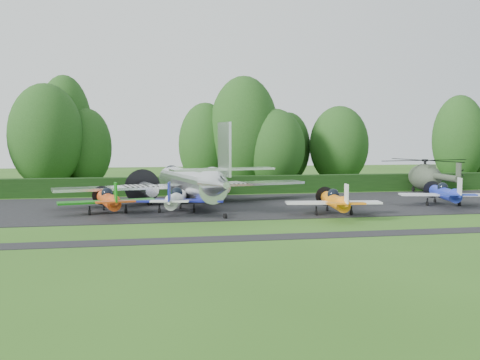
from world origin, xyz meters
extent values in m
plane|color=#2D5818|center=(0.00, 0.00, 0.00)|extent=(160.00, 160.00, 0.00)
cube|color=black|center=(0.00, 10.00, 0.00)|extent=(70.00, 18.00, 0.01)
cube|color=black|center=(0.00, -6.00, 0.00)|extent=(70.00, 2.00, 0.00)
cube|color=black|center=(0.00, 21.00, 0.00)|extent=(90.00, 1.60, 2.00)
cylinder|color=white|center=(-6.07, 11.25, 2.09)|extent=(2.53, 13.22, 2.53)
cone|color=white|center=(-6.07, 18.66, 2.09)|extent=(2.53, 1.65, 2.53)
cone|color=white|center=(-6.07, 3.32, 2.64)|extent=(2.53, 3.31, 2.53)
sphere|color=black|center=(-6.07, 17.60, 2.64)|extent=(1.65, 1.65, 1.65)
cube|color=white|center=(-6.07, 12.35, 1.76)|extent=(24.24, 2.64, 0.24)
cube|color=white|center=(-10.48, 12.35, 1.90)|extent=(2.87, 2.75, 0.06)
cube|color=white|center=(-1.67, 12.35, 1.90)|extent=(2.87, 2.75, 0.06)
cylinder|color=white|center=(-9.60, 13.01, 1.49)|extent=(1.21, 3.53, 1.21)
cylinder|color=white|center=(-2.55, 13.01, 1.49)|extent=(1.21, 3.53, 1.21)
cylinder|color=black|center=(-9.60, 15.49, 1.49)|extent=(3.53, 0.03, 3.53)
cylinder|color=black|center=(-2.55, 15.49, 1.49)|extent=(3.53, 0.03, 3.53)
cube|color=white|center=(-6.07, 2.43, 3.86)|extent=(8.26, 1.54, 0.15)
cube|color=white|center=(-6.07, 2.10, 5.40)|extent=(0.20, 2.42, 4.19)
cylinder|color=black|center=(-9.60, 12.57, 0.28)|extent=(0.28, 0.99, 0.99)
cylinder|color=black|center=(-2.55, 12.57, 0.28)|extent=(0.28, 0.99, 0.99)
cylinder|color=black|center=(-6.07, 1.99, 0.20)|extent=(0.20, 0.48, 0.48)
cylinder|color=#B83E10|center=(-13.19, 6.00, 1.24)|extent=(1.08, 6.18, 1.08)
sphere|color=black|center=(-13.19, 6.68, 1.74)|extent=(0.94, 0.94, 0.94)
cube|color=#11660F|center=(-13.19, 6.56, 1.07)|extent=(7.87, 1.46, 0.16)
cube|color=#B83E10|center=(-13.19, 2.29, 1.52)|extent=(2.92, 0.79, 0.11)
cube|color=#11660F|center=(-13.19, 2.18, 2.25)|extent=(0.11, 0.90, 1.46)
cylinder|color=black|center=(-13.19, 9.99, 1.24)|extent=(1.69, 0.02, 1.69)
cylinder|color=black|center=(-14.65, 6.34, 0.20)|extent=(0.16, 0.49, 0.49)
cylinder|color=black|center=(-11.72, 6.34, 0.20)|extent=(0.16, 0.49, 0.49)
cylinder|color=black|center=(-13.19, 8.92, 0.18)|extent=(0.13, 0.45, 0.45)
cylinder|color=silver|center=(-7.73, 5.69, 1.23)|extent=(1.07, 6.14, 1.07)
sphere|color=black|center=(-7.73, 6.36, 1.73)|extent=(0.94, 0.94, 0.94)
cube|color=navy|center=(-7.73, 6.25, 1.06)|extent=(7.81, 1.45, 0.16)
cube|color=silver|center=(-7.73, 2.01, 1.51)|extent=(2.90, 0.78, 0.11)
cube|color=navy|center=(-7.73, 1.90, 2.23)|extent=(0.11, 0.89, 1.45)
cylinder|color=black|center=(-7.73, 9.65, 1.23)|extent=(1.67, 0.02, 1.67)
cylinder|color=black|center=(-9.18, 6.02, 0.20)|extent=(0.16, 0.49, 0.49)
cylinder|color=black|center=(-6.28, 6.02, 0.20)|extent=(0.16, 0.49, 0.49)
cylinder|color=black|center=(-7.73, 8.59, 0.18)|extent=(0.13, 0.45, 0.45)
cylinder|color=orange|center=(4.71, 2.00, 1.21)|extent=(1.06, 6.06, 1.06)
sphere|color=black|center=(4.71, 2.66, 1.71)|extent=(0.93, 0.93, 0.93)
cube|color=silver|center=(4.71, 2.55, 1.05)|extent=(7.72, 1.43, 0.15)
cube|color=orange|center=(4.71, -1.64, 1.49)|extent=(2.87, 0.77, 0.11)
cube|color=silver|center=(4.71, -1.75, 2.20)|extent=(0.11, 0.88, 1.43)
cylinder|color=black|center=(4.71, 5.91, 1.21)|extent=(1.65, 0.02, 1.65)
cylinder|color=black|center=(3.28, 2.33, 0.20)|extent=(0.15, 0.49, 0.49)
cylinder|color=black|center=(6.14, 2.33, 0.20)|extent=(0.15, 0.49, 0.49)
cylinder|color=black|center=(4.71, 4.87, 0.18)|extent=(0.13, 0.44, 0.44)
cylinder|color=#1C2CAA|center=(16.75, 5.81, 1.22)|extent=(1.07, 6.12, 1.07)
sphere|color=black|center=(16.75, 6.48, 1.73)|extent=(0.93, 0.93, 0.93)
cube|color=silver|center=(16.75, 6.37, 1.06)|extent=(7.79, 1.45, 0.16)
cube|color=#1C2CAA|center=(16.75, 2.14, 1.50)|extent=(2.89, 0.78, 0.11)
cube|color=silver|center=(16.75, 2.03, 2.23)|extent=(0.11, 0.89, 1.45)
cylinder|color=black|center=(16.75, 9.76, 1.22)|extent=(1.67, 0.02, 1.67)
cylinder|color=black|center=(15.30, 6.15, 0.20)|extent=(0.16, 0.49, 0.49)
cylinder|color=black|center=(18.20, 6.15, 0.20)|extent=(0.16, 0.49, 0.49)
cylinder|color=black|center=(16.75, 8.71, 0.18)|extent=(0.13, 0.45, 0.45)
ellipsoid|color=#313A2D|center=(21.80, 18.17, 1.79)|extent=(3.10, 5.68, 2.97)
cylinder|color=#313A2D|center=(21.80, 13.70, 2.09)|extent=(0.70, 5.96, 0.70)
cube|color=#313A2D|center=(21.80, 10.62, 2.98)|extent=(0.12, 0.89, 1.59)
cylinder|color=black|center=(21.80, 18.17, 3.28)|extent=(0.30, 0.30, 0.79)
cylinder|color=black|center=(21.80, 18.17, 3.73)|extent=(0.70, 0.70, 0.25)
cylinder|color=black|center=(21.80, 18.17, 3.73)|extent=(11.92, 11.92, 0.06)
cube|color=#313A2D|center=(21.80, 17.38, 2.93)|extent=(0.89, 1.99, 0.70)
ellipsoid|color=black|center=(21.80, 19.76, 1.89)|extent=(1.89, 1.89, 1.70)
cylinder|color=black|center=(20.81, 18.97, 0.30)|extent=(0.18, 0.56, 0.56)
cylinder|color=black|center=(22.80, 18.97, 0.30)|extent=(0.18, 0.56, 0.56)
cylinder|color=black|center=(21.80, 14.99, 0.25)|extent=(0.16, 0.48, 0.48)
cylinder|color=#3F3326|center=(29.79, 20.50, 0.66)|extent=(0.13, 0.13, 1.32)
cylinder|color=black|center=(2.67, 29.47, 2.33)|extent=(0.70, 0.70, 4.67)
ellipsoid|color=#1A3C13|center=(2.67, 29.47, 7.13)|extent=(8.95, 8.95, 14.27)
cylinder|color=black|center=(-2.09, 31.25, 1.79)|extent=(0.70, 0.70, 3.57)
ellipsoid|color=#1A3C13|center=(-2.09, 31.25, 5.46)|extent=(7.03, 7.03, 10.92)
cylinder|color=black|center=(-22.06, 31.87, 2.15)|extent=(0.70, 0.70, 4.29)
ellipsoid|color=#1A3C13|center=(-22.06, 31.87, 6.56)|extent=(9.12, 9.12, 13.12)
cylinder|color=black|center=(10.16, 34.85, 1.63)|extent=(0.70, 0.70, 3.26)
ellipsoid|color=#1A3C13|center=(10.16, 34.85, 4.97)|extent=(6.22, 6.22, 9.95)
cylinder|color=black|center=(-17.33, 34.21, 1.66)|extent=(0.70, 0.70, 3.33)
ellipsoid|color=#1A3C13|center=(-17.33, 34.21, 5.09)|extent=(6.30, 6.30, 10.17)
cylinder|color=black|center=(33.33, 29.43, 2.01)|extent=(0.70, 0.70, 4.02)
ellipsoid|color=#1A3C13|center=(33.33, 29.43, 6.15)|extent=(7.19, 7.19, 12.29)
cylinder|color=black|center=(16.20, 30.84, 1.75)|extent=(0.70, 0.70, 3.49)
ellipsoid|color=#1A3C13|center=(16.20, 30.84, 5.34)|extent=(8.01, 8.01, 10.67)
cylinder|color=black|center=(6.28, 27.69, 1.64)|extent=(0.70, 0.70, 3.29)
ellipsoid|color=#1A3C13|center=(6.28, 27.69, 5.02)|extent=(7.83, 7.83, 10.04)
cylinder|color=black|center=(-20.38, 36.31, 2.40)|extent=(0.70, 0.70, 4.80)
ellipsoid|color=#1A3C13|center=(-20.38, 36.31, 7.34)|extent=(7.29, 7.29, 14.68)
camera|label=1|loc=(-10.71, -38.39, 6.24)|focal=40.00mm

